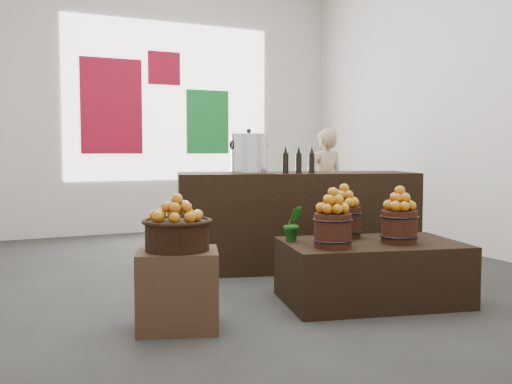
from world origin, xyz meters
name	(u,v)px	position (x,y,z in m)	size (l,w,h in m)	color
ground	(244,277)	(0.00, 0.00, 0.00)	(7.00, 7.00, 0.00)	#31312F
back_wall	(151,101)	(0.00, 3.50, 2.00)	(6.00, 0.04, 4.00)	beige
back_opening	(171,102)	(0.30, 3.48, 2.00)	(3.20, 0.02, 2.40)	white
deco_red_left	(112,106)	(-0.60, 3.47, 1.90)	(0.90, 0.04, 1.40)	maroon
deco_green_right	(208,122)	(0.90, 3.47, 1.70)	(0.70, 0.04, 1.00)	#137C2D
deco_red_upper	(164,68)	(0.20, 3.47, 2.50)	(0.50, 0.04, 0.50)	maroon
crate	(178,289)	(-1.08, -1.31, 0.28)	(0.55, 0.45, 0.55)	#503725
wicker_basket	(177,236)	(-1.08, -1.31, 0.65)	(0.44, 0.44, 0.20)	black
apples_in_basket	(177,208)	(-1.08, -1.31, 0.85)	(0.35, 0.35, 0.19)	#981C04
display_table	(371,272)	(0.58, -1.29, 0.25)	(1.44, 0.88, 0.50)	black
apple_bucket_front_left	(333,231)	(0.14, -1.39, 0.63)	(0.29, 0.29, 0.27)	#3C1910
apples_in_bucket_front_left	(333,201)	(0.14, -1.39, 0.86)	(0.22, 0.22, 0.19)	#981C04
apple_bucket_front_right	(399,227)	(0.74, -1.44, 0.63)	(0.29, 0.29, 0.27)	#3C1910
apples_in_bucket_front_right	(400,199)	(0.74, -1.44, 0.86)	(0.22, 0.22, 0.19)	#981C04
apple_bucket_rear	(344,222)	(0.50, -1.00, 0.63)	(0.29, 0.29, 0.27)	#3C1910
apples_in_bucket_rear	(344,196)	(0.50, -1.00, 0.86)	(0.22, 0.22, 0.19)	#981C04
herb_garnish_right	(404,223)	(1.02, -1.15, 0.62)	(0.21, 0.18, 0.24)	#145F15
herb_garnish_left	(293,224)	(0.01, -0.99, 0.65)	(0.16, 0.13, 0.30)	#145F15
counter	(296,220)	(0.69, 0.18, 0.51)	(2.48, 0.79, 1.01)	black
stock_pot_left	(249,154)	(0.20, 0.32, 1.21)	(0.38, 0.38, 0.38)	silver
oil_cruets	(302,159)	(0.62, -0.06, 1.16)	(0.27, 0.07, 0.28)	black
shopper	(325,185)	(1.94, 1.63, 0.77)	(0.57, 0.37, 1.55)	tan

